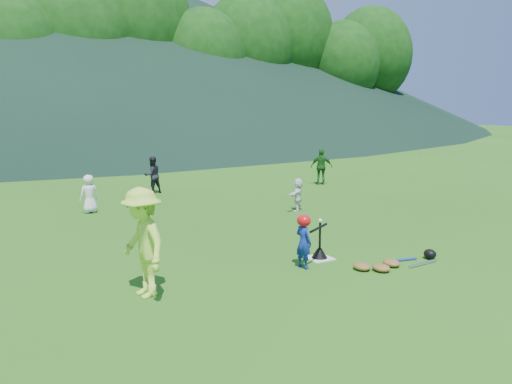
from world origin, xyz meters
The scene contains 14 objects.
ground centered at (0.00, 0.00, 0.00)m, with size 120.00×120.00×0.00m, color #225C15.
home_plate centered at (0.00, 0.00, 0.01)m, with size 0.45×0.45×0.02m, color silver.
baseball centered at (0.00, 0.00, 0.74)m, with size 0.08×0.08×0.08m, color white.
batter_child centered at (-0.57, -0.30, 0.47)m, with size 0.34×0.23×0.94m, color navy.
adult_coach centered at (-3.43, -0.24, 0.83)m, with size 1.08×0.62×1.67m, color #B8EA45.
fielder_a centered at (-3.02, 6.31, 0.52)m, with size 0.51×0.33×1.04m, color white.
fielder_b centered at (-0.62, 8.47, 0.61)m, with size 0.59×0.46×1.21m, color black.
fielder_c centered at (5.34, 7.30, 0.66)m, with size 0.77×0.32×1.32m, color #1B571A.
fielder_d centered at (2.04, 3.85, 0.45)m, with size 0.84×0.27×0.90m, color white.
batting_tee centered at (0.00, 0.00, 0.13)m, with size 0.30×0.30×0.68m.
batter_gear centered at (-0.55, -0.30, 0.85)m, with size 0.71×0.32×0.30m.
equipment_pile centered at (0.87, -1.00, 0.07)m, with size 1.80×0.56×0.19m.
outfield_fence centered at (0.00, 28.00, 0.70)m, with size 70.07×0.08×1.33m.
tree_line centered at (0.20, 33.83, 8.21)m, with size 70.04×11.40×14.82m.
Camera 1 is at (-5.41, -7.38, 2.85)m, focal length 35.00 mm.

